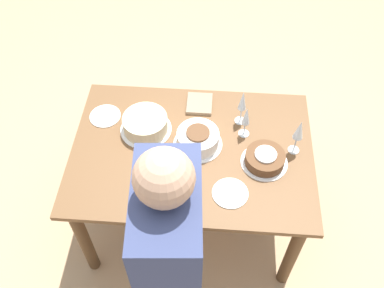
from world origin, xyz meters
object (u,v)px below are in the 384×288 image
Objects in this scene: wine_glass_near at (246,117)px; wine_glass_extra at (299,131)px; cake_center_white at (198,139)px; wine_glass_far at (243,102)px; cake_back_decorated at (145,124)px; cake_front_chocolate at (265,159)px; person_cutting at (171,259)px.

wine_glass_extra reaches higher than wine_glass_near.
wine_glass_far is (0.23, 0.19, 0.11)m from cake_center_white.
cake_back_decorated is at bearing -179.04° from wine_glass_near.
wine_glass_extra is (0.82, -0.09, 0.11)m from cake_back_decorated.
cake_front_chocolate is 0.87× the size of cake_back_decorated.
cake_center_white is at bearing -140.90° from wine_glass_far.
wine_glass_extra reaches higher than cake_front_chocolate.
cake_center_white is 0.93× the size of cake_back_decorated.
person_cutting is (-0.41, -0.69, 0.23)m from cake_front_chocolate.
cake_front_chocolate is (0.36, -0.10, -0.01)m from cake_center_white.
cake_back_decorated is 1.24× the size of wine_glass_far.
cake_front_chocolate is at bearing -35.16° from person_cutting.
cake_back_decorated is at bearing 164.21° from cake_center_white.
cake_back_decorated is 0.83m from wine_glass_extra.
cake_center_white is 0.37m from cake_front_chocolate.
cake_back_decorated is 0.93m from person_cutting.
cake_front_chocolate is at bearing -60.72° from wine_glass_near.
wine_glass_near is at bearing -77.47° from wine_glass_far.
wine_glass_far reaches higher than cake_center_white.
wine_glass_far is 1.00× the size of wine_glass_extra.
wine_glass_near is at bearing 160.24° from wine_glass_extra.
person_cutting is at bearing -109.14° from wine_glass_near.
wine_glass_near is 0.10m from wine_glass_far.
person_cutting is at bearing -74.35° from cake_back_decorated.
person_cutting reaches higher than wine_glass_near.
person_cutting reaches higher than wine_glass_extra.
cake_back_decorated is 0.56m from wine_glass_near.
cake_back_decorated is at bearing -168.95° from wine_glass_far.
cake_front_chocolate is 0.68m from cake_back_decorated.
wine_glass_near is 0.29m from wine_glass_extra.
wine_glass_far is at bearing 102.53° from wine_glass_near.
wine_glass_far is at bearing 146.67° from wine_glass_extra.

